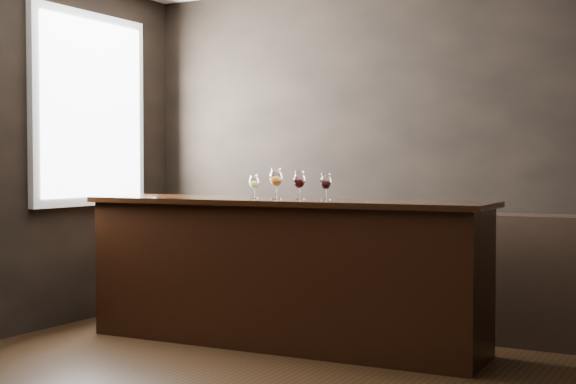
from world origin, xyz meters
The scene contains 8 objects.
room_shell centered at (-0.23, 0.11, 1.81)m, with size 5.02×4.52×2.81m.
bar_counter centered at (-0.60, 1.14, 0.50)m, with size 2.88×0.62×1.01m, color black.
bar_top centered at (-0.60, 1.14, 1.03)m, with size 2.98×0.69×0.04m, color black.
back_bar_shelf centered at (0.55, 2.03, 0.47)m, with size 2.59×0.40×0.93m, color black.
glass_white centered at (-0.85, 1.16, 1.16)m, with size 0.07×0.07×0.17m.
glass_amber centered at (-0.64, 1.12, 1.19)m, with size 0.09×0.09×0.22m.
glass_red_a centered at (-0.46, 1.14, 1.18)m, with size 0.08×0.08×0.20m.
glass_red_b centered at (-0.27, 1.16, 1.17)m, with size 0.08×0.08×0.18m.
Camera 1 is at (2.21, -3.82, 1.29)m, focal length 50.00 mm.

